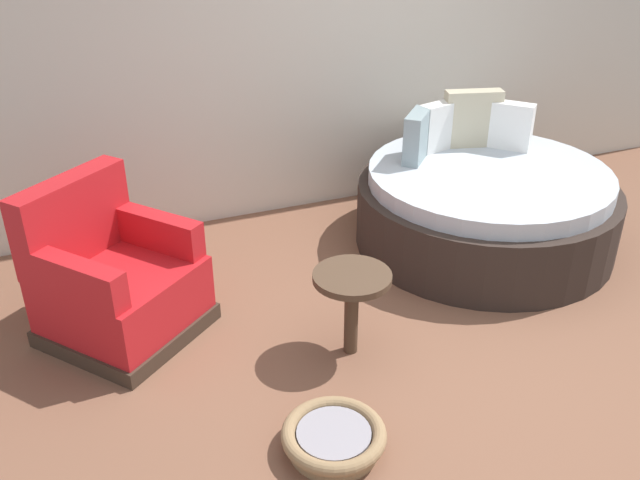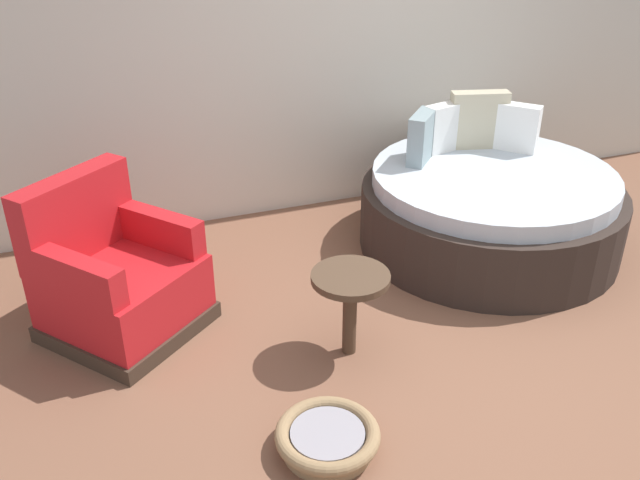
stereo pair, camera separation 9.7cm
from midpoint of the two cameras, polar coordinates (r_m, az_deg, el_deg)
ground_plane at (r=4.18m, az=10.74°, el=-8.87°), size 8.00×8.00×0.02m
back_wall at (r=5.41m, az=0.16°, el=16.93°), size 8.00×0.12×2.82m
round_daybed at (r=5.20m, az=14.24°, el=2.65°), size 1.87×1.87×1.02m
red_armchair at (r=4.27m, az=-15.84°, el=-3.17°), size 1.12×1.12×0.94m
pet_basket at (r=3.46m, az=1.46°, el=-15.97°), size 0.51×0.51×0.13m
side_table at (r=3.85m, az=3.23°, el=-4.05°), size 0.44×0.44×0.52m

